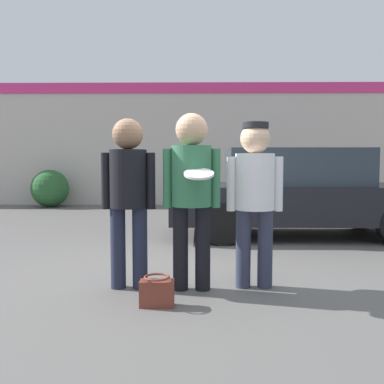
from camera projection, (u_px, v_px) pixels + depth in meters
The scene contains 8 objects.
ground_plane at pixel (185, 279), 4.65m from camera, with size 56.00×56.00×0.00m, color #5B5956.
storefront_building at pixel (193, 143), 12.50m from camera, with size 24.00×0.22×3.54m.
person_left at pixel (128, 187), 4.24m from camera, with size 0.54×0.37×1.69m.
person_middle_with_frisbee at pixel (192, 184), 4.17m from camera, with size 0.56×0.61×1.74m.
person_right at pixel (255, 188), 4.26m from camera, with size 0.56×0.39×1.66m.
parked_car_near at pixel (297, 193), 7.27m from camera, with size 4.31×1.82×1.49m.
shrub at pixel (50, 188), 11.94m from camera, with size 1.04×1.04×1.04m.
handbag at pixel (157, 292), 3.75m from camera, with size 0.30×0.23×0.27m.
Camera 1 is at (0.15, -4.57, 1.27)m, focal length 40.00 mm.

